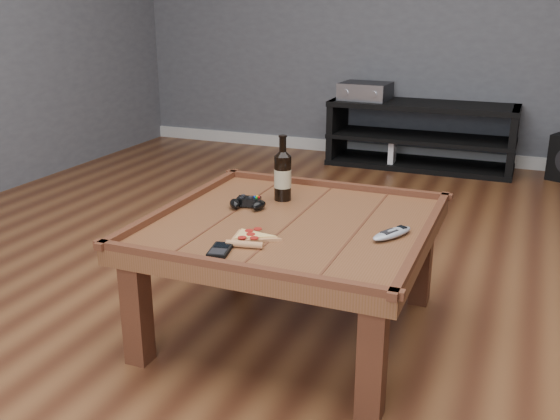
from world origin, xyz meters
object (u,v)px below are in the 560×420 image
at_px(beer_bottle, 283,174).
at_px(smartphone, 220,250).
at_px(remote_control, 392,233).
at_px(coffee_table, 293,236).
at_px(media_console, 421,136).
at_px(av_receiver, 365,91).
at_px(pizza_slice, 250,238).
at_px(game_console, 392,156).
at_px(game_controller, 248,203).

bearing_deg(beer_bottle, smartphone, -87.77).
distance_m(beer_bottle, remote_control, 0.58).
relative_size(coffee_table, media_console, 0.74).
bearing_deg(av_receiver, pizza_slice, -79.31).
relative_size(pizza_slice, game_console, 1.21).
relative_size(coffee_table, remote_control, 5.31).
bearing_deg(smartphone, coffee_table, 61.93).
bearing_deg(av_receiver, coffee_table, -77.34).
height_order(beer_bottle, remote_control, beer_bottle).
relative_size(av_receiver, game_console, 1.90).
bearing_deg(remote_control, game_controller, -162.12).
xyz_separation_m(media_console, beer_bottle, (-0.13, -2.52, 0.31)).
xyz_separation_m(beer_bottle, av_receiver, (-0.32, 2.51, 0.01)).
relative_size(beer_bottle, pizza_slice, 1.09).
bearing_deg(beer_bottle, coffee_table, -60.09).
bearing_deg(media_console, game_console, -150.42).
xyz_separation_m(remote_control, av_receiver, (-0.83, 2.77, 0.10)).
bearing_deg(media_console, game_controller, -94.72).
xyz_separation_m(coffee_table, remote_control, (0.38, -0.02, 0.07)).
distance_m(coffee_table, av_receiver, 2.79).
relative_size(remote_control, game_console, 0.95).
relative_size(smartphone, game_console, 0.61).
bearing_deg(media_console, av_receiver, -179.39).
bearing_deg(game_console, beer_bottle, -90.66).
distance_m(smartphone, game_console, 3.04).
height_order(smartphone, game_console, smartphone).
height_order(coffee_table, pizza_slice, coffee_table).
xyz_separation_m(pizza_slice, av_receiver, (-0.38, 2.98, 0.11)).
height_order(pizza_slice, game_console, pizza_slice).
height_order(beer_bottle, game_controller, beer_bottle).
height_order(beer_bottle, game_console, beer_bottle).
bearing_deg(beer_bottle, remote_control, -26.60).
xyz_separation_m(coffee_table, game_controller, (-0.22, 0.08, 0.08)).
distance_m(media_console, smartphone, 3.13).
distance_m(game_controller, smartphone, 0.46).
relative_size(pizza_slice, remote_control, 1.27).
bearing_deg(beer_bottle, game_controller, -119.87).
xyz_separation_m(game_controller, pizza_slice, (0.15, -0.31, -0.01)).
height_order(pizza_slice, av_receiver, av_receiver).
bearing_deg(game_controller, smartphone, -87.49).
distance_m(smartphone, av_receiver, 3.14).
xyz_separation_m(coffee_table, media_console, (0.00, 2.75, -0.15)).
bearing_deg(pizza_slice, game_controller, 105.80).
xyz_separation_m(coffee_table, smartphone, (-0.11, -0.37, 0.07)).
distance_m(pizza_slice, av_receiver, 3.01).
relative_size(media_console, av_receiver, 3.61).
bearing_deg(game_console, smartphone, -90.48).
relative_size(coffee_table, smartphone, 8.21).
height_order(beer_bottle, av_receiver, beer_bottle).
height_order(beer_bottle, smartphone, beer_bottle).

